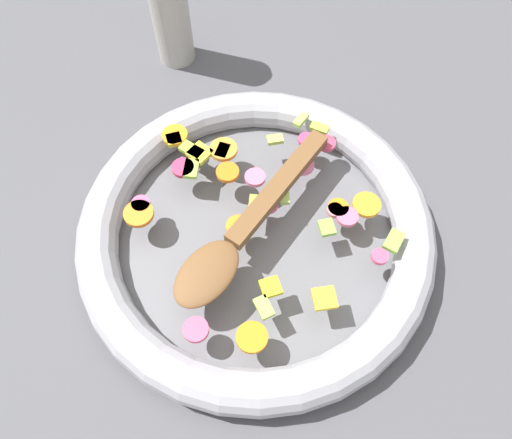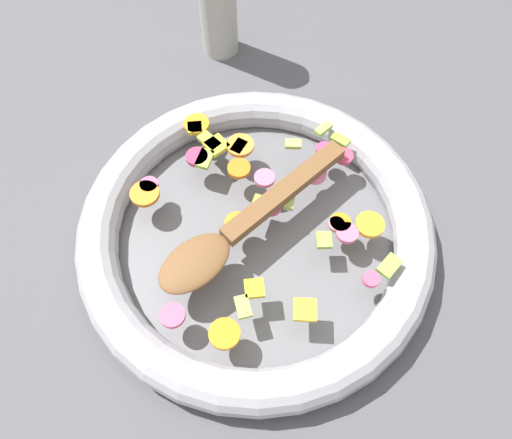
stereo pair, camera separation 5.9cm
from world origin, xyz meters
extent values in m
plane|color=#4C4C51|center=(0.00, 0.00, 0.00)|extent=(4.00, 4.00, 0.00)
cylinder|color=slate|center=(0.00, 0.00, 0.01)|extent=(0.38, 0.38, 0.01)
torus|color=#9E9EA5|center=(0.00, 0.00, 0.03)|extent=(0.43, 0.43, 0.05)
cylinder|color=orange|center=(-0.10, -0.01, 0.05)|extent=(0.04, 0.04, 0.01)
cylinder|color=orange|center=(0.04, -0.10, 0.05)|extent=(0.05, 0.05, 0.01)
cylinder|color=orange|center=(-0.13, -0.02, 0.05)|extent=(0.04, 0.04, 0.01)
cylinder|color=orange|center=(0.01, 0.14, 0.05)|extent=(0.04, 0.04, 0.01)
cylinder|color=orange|center=(0.02, 0.01, 0.05)|extent=(0.04, 0.04, 0.01)
cylinder|color=orange|center=(0.03, -0.07, 0.05)|extent=(0.04, 0.04, 0.01)
cylinder|color=orange|center=(0.10, -0.13, 0.05)|extent=(0.05, 0.05, 0.01)
cylinder|color=orange|center=(0.14, -0.01, 0.05)|extent=(0.04, 0.04, 0.01)
cube|color=#87BE48|center=(-0.16, 0.03, 0.05)|extent=(0.03, 0.03, 0.01)
cube|color=#A8C558|center=(-0.04, -0.03, 0.05)|extent=(0.01, 0.03, 0.01)
cube|color=#B1D357|center=(-0.03, -0.12, 0.05)|extent=(0.02, 0.02, 0.01)
cube|color=#ABDD56|center=(-0.06, -0.15, 0.05)|extent=(0.02, 0.03, 0.01)
cube|color=#ADD74B|center=(0.08, -0.07, 0.05)|extent=(0.02, 0.03, 0.01)
cube|color=#B4D851|center=(-0.01, 0.11, 0.05)|extent=(0.02, 0.03, 0.01)
cube|color=#92BA51|center=(0.04, -0.10, 0.05)|extent=(0.02, 0.03, 0.01)
cube|color=#8CBD46|center=(-0.08, 0.01, 0.05)|extent=(0.02, 0.02, 0.01)
cube|color=#98BC39|center=(0.08, -0.10, 0.05)|extent=(0.03, 0.03, 0.01)
cube|color=#92BF3D|center=(-0.09, -0.13, 0.05)|extent=(0.03, 0.02, 0.01)
cube|color=#97AC39|center=(0.00, -0.02, 0.05)|extent=(0.02, 0.03, 0.01)
cylinder|color=#CF537B|center=(0.14, -0.02, 0.05)|extent=(0.03, 0.03, 0.01)
cylinder|color=#CF3E70|center=(-0.07, -0.11, 0.05)|extent=(0.03, 0.03, 0.01)
cylinder|color=pink|center=(0.00, -0.06, 0.05)|extent=(0.04, 0.04, 0.01)
cylinder|color=#D97987|center=(-0.09, -0.01, 0.05)|extent=(0.02, 0.02, 0.01)
cylinder|color=pink|center=(-0.06, -0.08, 0.05)|extent=(0.04, 0.04, 0.01)
cylinder|color=#DD5072|center=(0.07, 0.13, 0.05)|extent=(0.04, 0.04, 0.01)
cylinder|color=#E44E73|center=(-0.14, 0.05, 0.05)|extent=(0.02, 0.02, 0.01)
cylinder|color=#C53E5E|center=(-0.09, -0.11, 0.05)|extent=(0.03, 0.03, 0.01)
cylinder|color=#D86486|center=(-0.11, 0.00, 0.05)|extent=(0.03, 0.03, 0.01)
cylinder|color=#C9345B|center=(0.09, -0.07, 0.05)|extent=(0.03, 0.03, 0.01)
cylinder|color=#D04874|center=(-0.01, -0.02, 0.05)|extent=(0.03, 0.03, 0.01)
cube|color=yellow|center=(-0.07, 0.10, 0.05)|extent=(0.03, 0.03, 0.01)
cube|color=yellow|center=(0.07, -0.10, 0.05)|extent=(0.04, 0.04, 0.01)
cube|color=yellow|center=(0.10, -0.12, 0.05)|extent=(0.02, 0.02, 0.01)
cube|color=yellow|center=(-0.01, 0.09, 0.05)|extent=(0.03, 0.03, 0.01)
cube|color=brown|center=(-0.03, -0.04, 0.06)|extent=(0.13, 0.16, 0.01)
ellipsoid|color=brown|center=(0.05, 0.07, 0.06)|extent=(0.10, 0.11, 0.01)
camera|label=1|loc=(0.01, 0.29, 0.56)|focal=35.00mm
camera|label=2|loc=(-0.05, 0.28, 0.56)|focal=35.00mm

